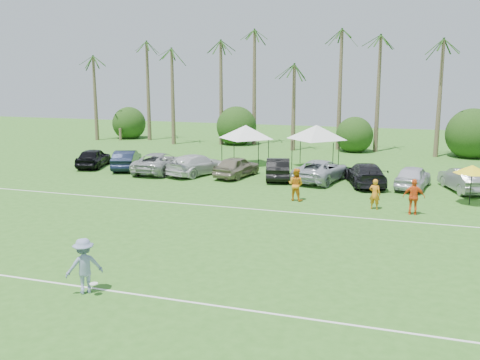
% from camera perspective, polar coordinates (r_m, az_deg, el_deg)
% --- Properties ---
extents(ground, '(120.00, 120.00, 0.00)m').
position_cam_1_polar(ground, '(18.45, -21.85, -12.57)').
color(ground, '#326A20').
rests_on(ground, ground).
extents(field_lines, '(80.00, 12.10, 0.01)m').
position_cam_1_polar(field_lines, '(24.65, -9.90, -5.82)').
color(field_lines, white).
rests_on(field_lines, ground).
extents(palm_tree_0, '(2.40, 2.40, 8.90)m').
position_cam_1_polar(palm_tree_0, '(60.63, -15.42, 11.25)').
color(palm_tree_0, brown).
rests_on(palm_tree_0, ground).
extents(palm_tree_1, '(2.40, 2.40, 9.90)m').
position_cam_1_polar(palm_tree_1, '(58.06, -11.25, 12.31)').
color(palm_tree_1, brown).
rests_on(palm_tree_1, ground).
extents(palm_tree_2, '(2.40, 2.40, 10.90)m').
position_cam_1_polar(palm_tree_2, '(55.82, -6.67, 13.38)').
color(palm_tree_2, brown).
rests_on(palm_tree_2, ground).
extents(palm_tree_3, '(2.40, 2.40, 11.90)m').
position_cam_1_polar(palm_tree_3, '(54.32, -2.73, 14.39)').
color(palm_tree_3, brown).
rests_on(palm_tree_3, ground).
extents(palm_tree_4, '(2.40, 2.40, 8.90)m').
position_cam_1_polar(palm_tree_4, '(52.96, 1.43, 11.68)').
color(palm_tree_4, brown).
rests_on(palm_tree_4, ground).
extents(palm_tree_5, '(2.40, 2.40, 9.90)m').
position_cam_1_polar(palm_tree_5, '(51.97, 5.77, 12.60)').
color(palm_tree_5, brown).
rests_on(palm_tree_5, ground).
extents(palm_tree_6, '(2.40, 2.40, 10.90)m').
position_cam_1_polar(palm_tree_6, '(51.28, 10.28, 13.45)').
color(palm_tree_6, brown).
rests_on(palm_tree_6, ground).
extents(palm_tree_7, '(2.40, 2.40, 11.90)m').
position_cam_1_polar(palm_tree_7, '(50.91, 14.92, 14.23)').
color(palm_tree_7, brown).
rests_on(palm_tree_7, ground).
extents(palm_tree_8, '(2.40, 2.40, 8.90)m').
position_cam_1_polar(palm_tree_8, '(50.76, 20.51, 10.99)').
color(palm_tree_8, brown).
rests_on(palm_tree_8, ground).
extents(bush_tree_0, '(4.00, 4.00, 4.00)m').
position_cam_1_polar(bush_tree_0, '(60.15, -12.21, 5.98)').
color(bush_tree_0, brown).
rests_on(bush_tree_0, ground).
extents(bush_tree_1, '(4.00, 4.00, 4.00)m').
position_cam_1_polar(bush_tree_1, '(54.79, -0.31, 5.73)').
color(bush_tree_1, brown).
rests_on(bush_tree_1, ground).
extents(bush_tree_2, '(4.00, 4.00, 4.00)m').
position_cam_1_polar(bush_tree_2, '(52.28, 12.32, 5.19)').
color(bush_tree_2, brown).
rests_on(bush_tree_2, ground).
extents(bush_tree_3, '(4.00, 4.00, 4.00)m').
position_cam_1_polar(bush_tree_3, '(52.24, 23.32, 4.52)').
color(bush_tree_3, brown).
rests_on(bush_tree_3, ground).
extents(sideline_player_a, '(0.67, 0.52, 1.66)m').
position_cam_1_polar(sideline_player_a, '(29.55, 14.18, -1.47)').
color(sideline_player_a, orange).
rests_on(sideline_player_a, ground).
extents(sideline_player_b, '(1.06, 0.92, 1.88)m').
position_cam_1_polar(sideline_player_b, '(30.72, 5.97, -0.48)').
color(sideline_player_b, orange).
rests_on(sideline_player_b, ground).
extents(sideline_player_c, '(1.12, 0.50, 1.88)m').
position_cam_1_polar(sideline_player_c, '(28.94, 18.06, -1.73)').
color(sideline_player_c, '#EF571A').
rests_on(sideline_player_c, ground).
extents(canopy_tent_left, '(4.55, 4.55, 3.68)m').
position_cam_1_polar(canopy_tent_left, '(42.17, 0.62, 5.86)').
color(canopy_tent_left, black).
rests_on(canopy_tent_left, ground).
extents(canopy_tent_right, '(4.73, 4.73, 3.83)m').
position_cam_1_polar(canopy_tent_right, '(41.44, 8.18, 5.83)').
color(canopy_tent_right, black).
rests_on(canopy_tent_right, ground).
extents(market_umbrella, '(2.01, 2.01, 2.24)m').
position_cam_1_polar(market_umbrella, '(32.07, 23.53, 1.06)').
color(market_umbrella, black).
rests_on(market_umbrella, ground).
extents(frisbee_player, '(1.37, 1.35, 1.89)m').
position_cam_1_polar(frisbee_player, '(18.67, -16.29, -8.78)').
color(frisbee_player, '#7C89B1').
rests_on(frisbee_player, ground).
extents(parked_car_0, '(2.75, 4.62, 1.47)m').
position_cam_1_polar(parked_car_0, '(42.99, -15.36, 2.31)').
color(parked_car_0, black).
rests_on(parked_car_0, ground).
extents(parked_car_1, '(2.95, 4.74, 1.47)m').
position_cam_1_polar(parked_car_1, '(41.37, -12.01, 2.13)').
color(parked_car_1, black).
rests_on(parked_car_1, ground).
extents(parked_car_2, '(2.61, 5.38, 1.47)m').
position_cam_1_polar(parked_car_2, '(39.62, -8.59, 1.85)').
color(parked_car_2, '#A0A1A2').
rests_on(parked_car_2, ground).
extents(parked_car_3, '(3.68, 5.48, 1.47)m').
position_cam_1_polar(parked_car_3, '(38.47, -4.60, 1.65)').
color(parked_car_3, silver).
rests_on(parked_car_3, ground).
extents(parked_car_4, '(2.55, 4.59, 1.47)m').
position_cam_1_polar(parked_car_4, '(37.53, -0.37, 1.44)').
color(parked_car_4, gray).
rests_on(parked_car_4, ground).
extents(parked_car_5, '(2.58, 4.72, 1.47)m').
position_cam_1_polar(parked_car_5, '(36.89, 4.08, 1.24)').
color(parked_car_5, black).
rests_on(parked_car_5, ground).
extents(parked_car_6, '(3.53, 5.71, 1.47)m').
position_cam_1_polar(parked_car_6, '(36.44, 8.65, 1.01)').
color(parked_car_6, '#ABB0B8').
rests_on(parked_car_6, ground).
extents(parked_car_7, '(3.41, 5.46, 1.47)m').
position_cam_1_polar(parked_car_7, '(35.72, 13.22, 0.63)').
color(parked_car_7, black).
rests_on(parked_car_7, ground).
extents(parked_car_8, '(2.48, 4.57, 1.47)m').
position_cam_1_polar(parked_car_8, '(35.58, 17.96, 0.33)').
color(parked_car_8, silver).
rests_on(parked_car_8, ground).
extents(parked_car_9, '(2.90, 4.74, 1.47)m').
position_cam_1_polar(parked_car_9, '(35.74, 22.70, 0.04)').
color(parked_car_9, gray).
rests_on(parked_car_9, ground).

